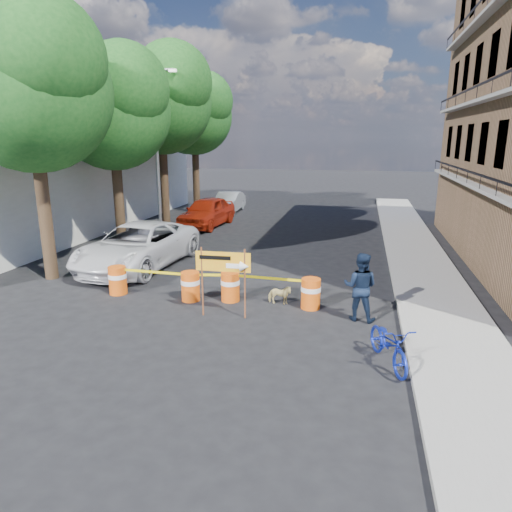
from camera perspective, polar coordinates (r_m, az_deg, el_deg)
The scene contains 19 objects.
ground at distance 13.07m, azimuth -4.86°, elevation -7.30°, with size 120.00×120.00×0.00m, color black.
sidewalk_east at distance 18.33m, azimuth 20.06°, elevation -1.45°, with size 2.40×40.00×0.15m, color gray.
white_building at distance 27.36m, azimuth -25.29°, elevation 9.33°, with size 8.00×22.00×6.00m, color silver.
tree_near at distance 17.20m, azimuth -26.21°, elevation 18.18°, with size 5.46×5.20×9.15m.
tree_mid_a at distance 21.34m, azimuth -17.40°, elevation 17.04°, with size 5.25×5.00×8.68m.
tree_mid_b at distance 25.84m, azimuth -11.71°, elevation 18.43°, with size 5.67×5.40×9.62m.
tree_far at distance 30.44m, azimuth -7.63°, elevation 17.03°, with size 5.04×4.80×8.84m.
streetlamp at distance 23.17m, azimuth -12.17°, elevation 13.08°, with size 1.25×0.18×8.00m.
barrel_far_left at distance 15.21m, azimuth -16.91°, elevation -2.84°, with size 0.58×0.58×0.90m.
barrel_mid_left at distance 14.11m, azimuth -8.19°, elevation -3.69°, with size 0.58×0.58×0.90m.
barrel_mid_right at distance 13.96m, azimuth -3.23°, elevation -3.77°, with size 0.58×0.58×0.90m.
barrel_far_right at distance 13.43m, azimuth 6.86°, elevation -4.60°, with size 0.58×0.58×0.90m.
detour_sign at distance 12.40m, azimuth -3.21°, elevation -1.40°, with size 1.54×0.30×1.98m.
pedestrian at distance 12.69m, azimuth 12.90°, elevation -3.77°, with size 0.92×0.72×1.89m, color black.
bicycle at distance 10.37m, azimuth 16.45°, elevation -8.21°, with size 0.66×1.00×1.90m, color #1427A9.
dog at distance 13.70m, azimuth 2.97°, elevation -4.88°, with size 0.32×0.71×0.60m, color #D0BE77.
suv_white at distance 18.05m, azimuth -14.54°, elevation 1.23°, with size 2.77×6.02×1.67m, color silver.
sedan_red at distance 25.81m, azimuth -6.17°, elevation 5.50°, with size 1.93×4.80×1.64m, color #A7230D.
sedan_silver at distance 30.71m, azimuth -3.44°, elevation 6.74°, with size 1.42×4.08×1.35m, color #B0B3B8.
Camera 1 is at (3.77, -11.53, 4.87)m, focal length 32.00 mm.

